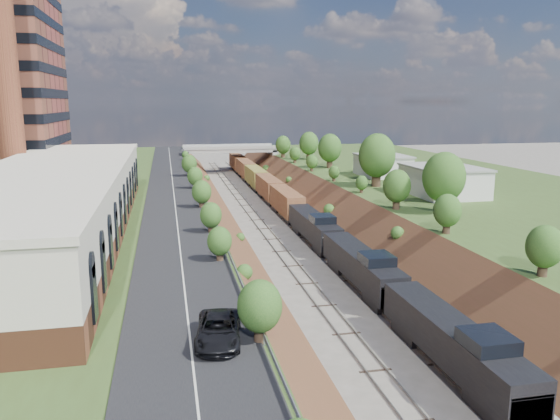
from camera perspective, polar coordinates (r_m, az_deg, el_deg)
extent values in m
cube|color=#3B5021|center=(84.28, -22.93, -0.66)|extent=(44.00, 180.00, 5.00)
cube|color=#3B5021|center=(96.30, 19.26, 1.00)|extent=(44.00, 180.00, 5.00)
cube|color=brown|center=(83.34, -7.80, -1.74)|extent=(10.00, 180.00, 10.00)
cube|color=brown|center=(87.58, 6.71, -1.08)|extent=(10.00, 180.00, 10.00)
cube|color=gray|center=(84.29, -2.09, -1.44)|extent=(1.58, 180.00, 0.18)
cube|color=gray|center=(85.30, 1.35, -1.28)|extent=(1.58, 180.00, 0.18)
cube|color=black|center=(82.19, -11.02, 1.56)|extent=(8.00, 180.00, 0.10)
cube|color=#99999E|center=(82.25, -8.18, 2.01)|extent=(0.06, 171.00, 0.30)
cube|color=brown|center=(61.46, -22.41, -1.35)|extent=(14.00, 62.00, 2.20)
cube|color=beige|center=(60.88, -22.64, 1.64)|extent=(14.00, 62.00, 4.30)
cube|color=beige|center=(60.56, -22.81, 3.88)|extent=(14.30, 62.30, 0.50)
cylinder|color=brown|center=(79.75, -26.94, 14.68)|extent=(3.20, 3.20, 40.00)
cube|color=gray|center=(143.98, -9.84, 4.92)|extent=(1.50, 8.00, 6.20)
cube|color=gray|center=(146.58, -0.79, 5.19)|extent=(1.50, 8.00, 6.20)
cube|color=gray|center=(144.53, -5.29, 6.29)|extent=(24.00, 8.00, 1.00)
cube|color=gray|center=(140.50, -5.11, 6.48)|extent=(24.00, 0.30, 0.80)
cube|color=gray|center=(148.43, -5.48, 6.73)|extent=(24.00, 0.30, 0.80)
cube|color=silver|center=(84.07, 16.69, 2.85)|extent=(9.00, 12.00, 4.00)
cube|color=silver|center=(103.59, 10.66, 4.52)|extent=(8.00, 10.00, 3.60)
cylinder|color=#473323|center=(70.69, 16.61, 0.77)|extent=(1.30, 1.30, 2.62)
ellipsoid|color=#23501C|center=(70.22, 16.76, 3.30)|extent=(5.25, 5.25, 6.30)
cylinder|color=#473323|center=(43.31, -5.16, -6.25)|extent=(0.66, 0.66, 1.22)
ellipsoid|color=#23501C|center=(42.90, -5.20, -4.38)|extent=(2.45, 2.45, 2.94)
cube|color=black|center=(37.47, 21.77, -18.60)|extent=(2.40, 4.00, 0.90)
cube|color=black|center=(40.92, 17.53, -12.84)|extent=(2.88, 17.29, 2.74)
cube|color=black|center=(35.76, 23.32, -17.77)|extent=(2.65, 3.00, 1.80)
cube|color=silver|center=(35.30, 23.45, -16.35)|extent=(2.65, 3.00, 0.15)
cube|color=black|center=(36.97, 20.89, -12.63)|extent=(2.82, 3.10, 0.90)
cube|color=black|center=(56.49, 8.45, -5.68)|extent=(2.88, 17.29, 2.74)
cube|color=black|center=(73.33, 3.52, -1.64)|extent=(2.88, 17.29, 2.74)
cube|color=brown|center=(119.69, -2.58, 3.58)|extent=(2.88, 77.06, 3.46)
imported|color=black|center=(32.01, -6.45, -12.31)|extent=(3.19, 5.68, 1.50)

